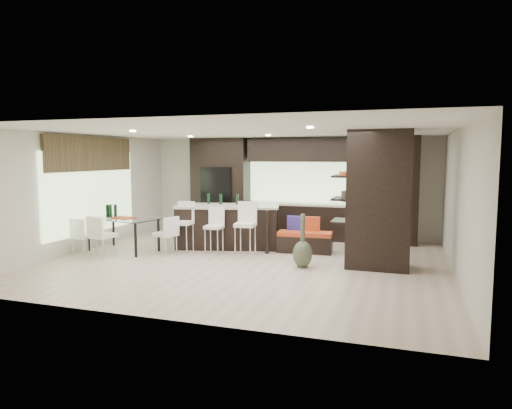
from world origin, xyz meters
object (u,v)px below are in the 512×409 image
(stool_left, at_px, (183,232))
(stool_right, at_px, (245,235))
(chair_end, at_px, (166,237))
(stool_mid, at_px, (214,235))
(floor_vase, at_px, (303,241))
(bench, at_px, (305,242))
(dining_table, at_px, (124,235))
(kitchen_island, at_px, (228,226))
(chair_near, at_px, (103,238))
(chair_far, at_px, (84,239))

(stool_left, distance_m, stool_right, 1.52)
(chair_end, bearing_deg, stool_mid, -48.94)
(stool_right, xyz_separation_m, floor_vase, (1.42, -0.61, 0.05))
(bench, relative_size, dining_table, 0.78)
(kitchen_island, bearing_deg, chair_near, -151.95)
(floor_vase, height_order, chair_end, floor_vase)
(kitchen_island, xyz_separation_m, stool_right, (0.76, -0.85, -0.03))
(floor_vase, bearing_deg, stool_mid, 163.75)
(dining_table, xyz_separation_m, chair_end, (1.10, 0.00, 0.01))
(stool_left, bearing_deg, floor_vase, -14.60)
(chair_end, bearing_deg, kitchen_island, -19.69)
(stool_left, xyz_separation_m, floor_vase, (2.93, -0.61, 0.07))
(kitchen_island, xyz_separation_m, dining_table, (-2.11, -1.20, -0.13))
(stool_left, bearing_deg, kitchen_island, 45.05)
(chair_far, bearing_deg, floor_vase, 15.98)
(kitchen_island, height_order, dining_table, kitchen_island)
(dining_table, bearing_deg, bench, 26.97)
(bench, bearing_deg, kitchen_island, 174.88)
(stool_left, xyz_separation_m, chair_far, (-1.85, -1.10, -0.07))
(dining_table, height_order, chair_end, chair_end)
(kitchen_island, height_order, floor_vase, floor_vase)
(stool_left, xyz_separation_m, stool_right, (1.52, -0.01, 0.02))
(kitchen_island, distance_m, stool_left, 1.13)
(stool_left, bearing_deg, chair_near, -143.18)
(stool_right, relative_size, chair_far, 1.23)
(stool_mid, relative_size, stool_right, 0.87)
(stool_left, relative_size, bench, 0.75)
(stool_left, xyz_separation_m, stool_mid, (0.76, 0.02, -0.04))
(floor_vase, relative_size, chair_far, 1.36)
(floor_vase, bearing_deg, stool_left, 168.17)
(stool_mid, height_order, bench, stool_mid)
(stool_mid, bearing_deg, dining_table, -172.24)
(stool_right, height_order, chair_far, stool_right)
(floor_vase, bearing_deg, chair_far, -174.19)
(stool_left, height_order, bench, stool_left)
(chair_near, bearing_deg, chair_far, -170.57)
(stool_left, xyz_separation_m, dining_table, (-1.35, -0.36, -0.08))
(stool_right, relative_size, chair_end, 1.22)
(stool_right, height_order, chair_near, stool_right)
(chair_far, bearing_deg, chair_end, 35.12)
(chair_far, bearing_deg, stool_right, 28.14)
(stool_right, relative_size, chair_near, 1.14)
(chair_near, bearing_deg, floor_vase, 18.16)
(kitchen_island, bearing_deg, chair_far, -158.19)
(dining_table, bearing_deg, stool_right, 17.72)
(stool_left, relative_size, stool_right, 0.96)
(stool_mid, xyz_separation_m, dining_table, (-2.11, -0.38, -0.04))
(bench, bearing_deg, chair_end, -162.57)
(stool_mid, relative_size, bench, 0.68)
(bench, relative_size, chair_near, 1.46)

